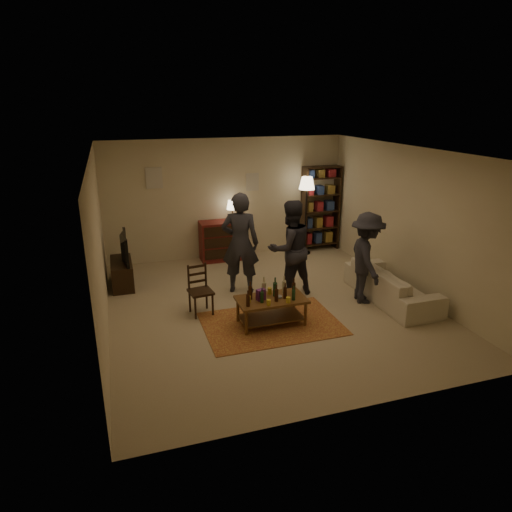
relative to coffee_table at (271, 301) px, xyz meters
name	(u,v)px	position (x,y,z in m)	size (l,w,h in m)	color
floor	(270,306)	(0.21, 0.64, -0.40)	(6.00, 6.00, 0.00)	#C6B793
room_shell	(198,180)	(-0.44, 3.62, 1.41)	(6.00, 6.00, 6.00)	beige
rug	(271,323)	(0.01, 0.00, -0.40)	(2.20, 1.50, 0.01)	maroon
coffee_table	(271,301)	(0.00, 0.00, 0.00)	(1.12, 0.61, 0.80)	brown
dining_chair	(200,288)	(-1.02, 0.77, 0.05)	(0.43, 0.43, 0.87)	black
tv_stand	(122,267)	(-2.24, 2.44, -0.02)	(0.40, 1.00, 1.06)	black
dresser	(223,239)	(0.02, 3.36, 0.07)	(1.00, 0.50, 1.36)	maroon
bookshelf	(320,208)	(2.45, 3.42, 0.63)	(0.90, 0.34, 2.02)	black
floor_lamp	(307,189)	(1.98, 3.19, 1.15)	(0.36, 0.36, 1.83)	black
sofa	(391,284)	(2.41, 0.24, -0.10)	(2.08, 0.81, 0.61)	beige
person_left	(240,243)	(-0.10, 1.46, 0.56)	(0.70, 0.46, 1.92)	#282930
person_right	(290,249)	(0.73, 1.06, 0.50)	(0.87, 0.68, 1.80)	#25252C
person_by_sofa	(366,258)	(1.91, 0.35, 0.42)	(1.06, 0.61, 1.65)	#25252C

